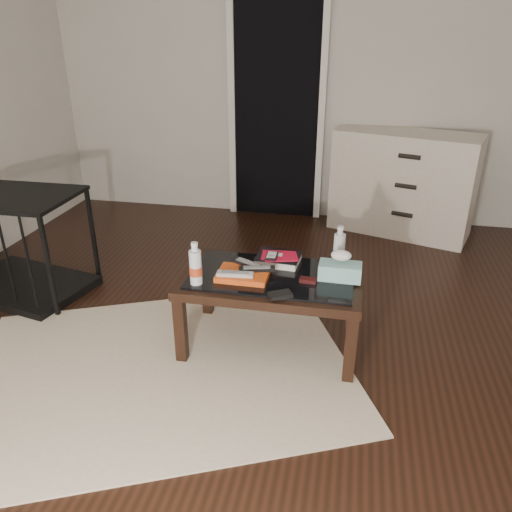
{
  "coord_description": "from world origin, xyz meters",
  "views": [
    {
      "loc": [
        0.34,
        -2.23,
        1.72
      ],
      "look_at": [
        -0.15,
        0.25,
        0.55
      ],
      "focal_mm": 35.0,
      "sensor_mm": 36.0,
      "label": 1
    }
  ],
  "objects": [
    {
      "name": "dvd_mailers",
      "position": [
        -0.04,
        0.37,
        0.51
      ],
      "size": [
        0.2,
        0.15,
        0.01
      ],
      "primitive_type": "cube",
      "rotation": [
        0.0,
        0.0,
        0.09
      ],
      "color": "red",
      "rests_on": "textbook"
    },
    {
      "name": "doorway",
      "position": [
        -0.4,
        2.47,
        1.02
      ],
      "size": [
        0.9,
        0.08,
        2.07
      ],
      "color": "black",
      "rests_on": "ground"
    },
    {
      "name": "remote_silver",
      "position": [
        -0.24,
        0.1,
        0.5
      ],
      "size": [
        0.2,
        0.06,
        0.02
      ],
      "primitive_type": "cube",
      "rotation": [
        0.0,
        0.0,
        0.08
      ],
      "color": "#B2B2B7",
      "rests_on": "magazines"
    },
    {
      "name": "tissue_box",
      "position": [
        0.32,
        0.24,
        0.51
      ],
      "size": [
        0.23,
        0.12,
        0.09
      ],
      "primitive_type": "cube",
      "rotation": [
        0.0,
        0.0,
        -0.02
      ],
      "color": "teal",
      "rests_on": "coffee_table"
    },
    {
      "name": "flip_phone",
      "position": [
        0.15,
        0.16,
        0.47
      ],
      "size": [
        0.09,
        0.05,
        0.02
      ],
      "primitive_type": "cube",
      "rotation": [
        0.0,
        0.0,
        -0.06
      ],
      "color": "black",
      "rests_on": "coffee_table"
    },
    {
      "name": "rug",
      "position": [
        -0.59,
        -0.14,
        0.01
      ],
      "size": [
        2.44,
        2.18,
        0.01
      ],
      "primitive_type": "cube",
      "rotation": [
        0.0,
        0.0,
        0.42
      ],
      "color": "beige",
      "rests_on": "ground"
    },
    {
      "name": "room_shell",
      "position": [
        0.0,
        0.0,
        1.62
      ],
      "size": [
        5.0,
        5.0,
        5.0
      ],
      "color": "#BBB7AD",
      "rests_on": "ground"
    },
    {
      "name": "water_bottle_left",
      "position": [
        -0.44,
        0.03,
        0.58
      ],
      "size": [
        0.07,
        0.07,
        0.24
      ],
      "primitive_type": "cylinder",
      "rotation": [
        0.0,
        0.0,
        -0.14
      ],
      "color": "silver",
      "rests_on": "coffee_table"
    },
    {
      "name": "coffee_table",
      "position": [
        -0.06,
        0.22,
        0.4
      ],
      "size": [
        1.0,
        0.6,
        0.46
      ],
      "color": "black",
      "rests_on": "ground"
    },
    {
      "name": "water_bottle_right",
      "position": [
        0.3,
        0.41,
        0.58
      ],
      "size": [
        0.07,
        0.07,
        0.24
      ],
      "primitive_type": "cylinder",
      "rotation": [
        0.0,
        0.0,
        0.05
      ],
      "color": "silver",
      "rests_on": "coffee_table"
    },
    {
      "name": "ground",
      "position": [
        0.0,
        0.0,
        0.0
      ],
      "size": [
        5.0,
        5.0,
        0.0
      ],
      "primitive_type": "plane",
      "color": "black",
      "rests_on": "ground"
    },
    {
      "name": "ipod",
      "position": [
        -0.08,
        0.33,
        0.52
      ],
      "size": [
        0.07,
        0.1,
        0.02
      ],
      "primitive_type": "cube",
      "rotation": [
        0.0,
        0.0,
        0.02
      ],
      "color": "black",
      "rests_on": "dvd_mailers"
    },
    {
      "name": "wallet",
      "position": [
        0.03,
        -0.02,
        0.47
      ],
      "size": [
        0.14,
        0.12,
        0.02
      ],
      "primitive_type": "cube",
      "rotation": [
        0.0,
        0.0,
        0.51
      ],
      "color": "black",
      "rests_on": "coffee_table"
    },
    {
      "name": "textbook",
      "position": [
        -0.04,
        0.38,
        0.48
      ],
      "size": [
        0.27,
        0.22,
        0.05
      ],
      "primitive_type": "cube",
      "rotation": [
        0.0,
        0.0,
        -0.08
      ],
      "color": "black",
      "rests_on": "coffee_table"
    },
    {
      "name": "remote_black_front",
      "position": [
        -0.13,
        0.19,
        0.5
      ],
      "size": [
        0.21,
        0.1,
        0.02
      ],
      "primitive_type": "cube",
      "rotation": [
        0.0,
        0.0,
        0.24
      ],
      "color": "black",
      "rests_on": "magazines"
    },
    {
      "name": "remote_black_back",
      "position": [
        -0.2,
        0.24,
        0.5
      ],
      "size": [
        0.2,
        0.14,
        0.02
      ],
      "primitive_type": "cube",
      "rotation": [
        0.0,
        0.0,
        -0.48
      ],
      "color": "black",
      "rests_on": "magazines"
    },
    {
      "name": "magazines",
      "position": [
        -0.2,
        0.15,
        0.48
      ],
      "size": [
        0.28,
        0.21,
        0.03
      ],
      "primitive_type": "cube",
      "rotation": [
        0.0,
        0.0,
        -0.01
      ],
      "color": "#D34A13",
      "rests_on": "coffee_table"
    },
    {
      "name": "pet_crate",
      "position": [
        -1.9,
        0.53,
        0.23
      ],
      "size": [
        1.01,
        0.78,
        0.71
      ],
      "rotation": [
        0.0,
        0.0,
        -0.21
      ],
      "color": "black",
      "rests_on": "ground"
    },
    {
      "name": "dresser",
      "position": [
        0.79,
        2.23,
        0.45
      ],
      "size": [
        1.3,
        0.85,
        0.9
      ],
      "rotation": [
        0.0,
        0.0,
        -0.32
      ],
      "color": "beige",
      "rests_on": "ground"
    }
  ]
}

